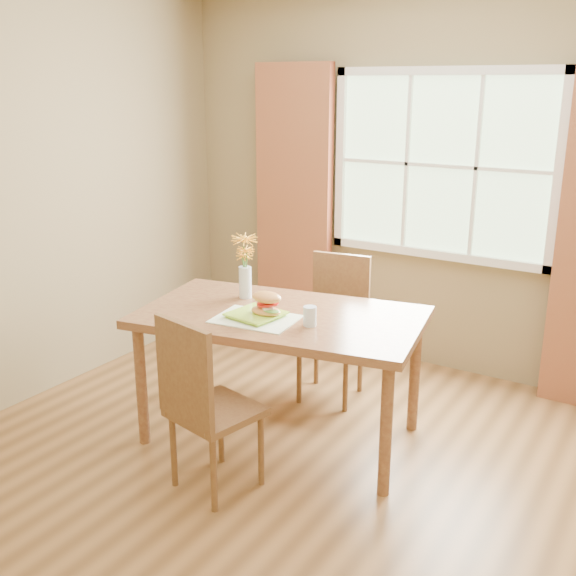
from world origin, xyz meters
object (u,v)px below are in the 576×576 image
(chair_near, at_px, (203,399))
(croissant_sandwich, at_px, (266,304))
(dining_table, at_px, (281,326))
(water_glass, at_px, (310,317))
(flower_vase, at_px, (245,260))
(chair_far, at_px, (335,320))

(chair_near, height_order, croissant_sandwich, chair_near)
(dining_table, relative_size, water_glass, 16.07)
(water_glass, height_order, flower_vase, flower_vase)
(chair_far, bearing_deg, chair_near, -99.13)
(chair_near, xyz_separation_m, chair_far, (0.00, 1.40, -0.00))
(croissant_sandwich, height_order, flower_vase, flower_vase)
(chair_far, bearing_deg, dining_table, -97.89)
(chair_far, xyz_separation_m, flower_vase, (-0.33, -0.57, 0.50))
(chair_near, distance_m, flower_vase, 1.03)
(dining_table, bearing_deg, flower_vase, 147.85)
(chair_near, relative_size, croissant_sandwich, 5.06)
(croissant_sandwich, bearing_deg, dining_table, 80.66)
(flower_vase, bearing_deg, chair_near, -68.77)
(chair_far, height_order, croissant_sandwich, chair_far)
(chair_near, height_order, water_glass, chair_near)
(chair_far, height_order, water_glass, chair_far)
(chair_near, xyz_separation_m, water_glass, (0.26, 0.61, 0.31))
(water_glass, xyz_separation_m, flower_vase, (-0.59, 0.22, 0.19))
(chair_near, height_order, chair_far, chair_near)
(dining_table, height_order, chair_far, chair_far)
(chair_near, distance_m, water_glass, 0.74)
(chair_near, bearing_deg, flower_vase, 123.12)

